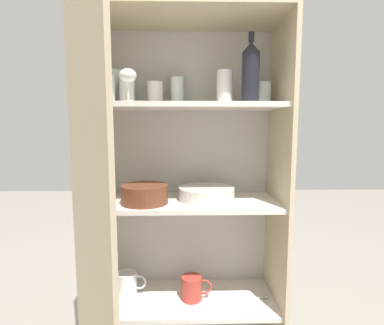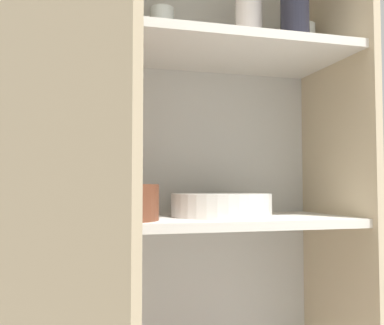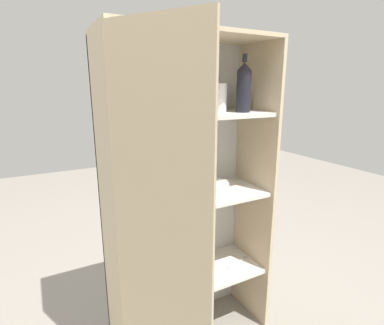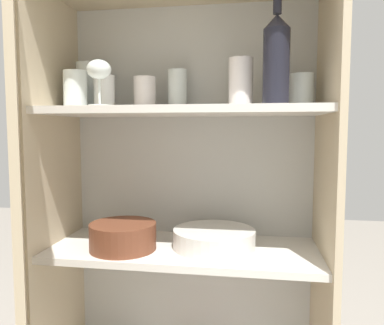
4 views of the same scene
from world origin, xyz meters
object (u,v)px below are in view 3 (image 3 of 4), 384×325
(wine_bottle, at_px, (244,87))
(mixing_bowl_large, at_px, (162,197))
(coffee_mug_primary, at_px, (196,266))
(plate_stack_white, at_px, (205,188))

(wine_bottle, distance_m, mixing_bowl_large, 0.63)
(wine_bottle, xyz_separation_m, coffee_mug_primary, (-0.22, 0.05, -0.91))
(wine_bottle, relative_size, plate_stack_white, 1.11)
(mixing_bowl_large, relative_size, coffee_mug_primary, 1.42)
(wine_bottle, xyz_separation_m, mixing_bowl_large, (-0.42, 0.01, -0.48))
(wine_bottle, bearing_deg, coffee_mug_primary, 167.48)
(plate_stack_white, distance_m, mixing_bowl_large, 0.26)
(wine_bottle, height_order, plate_stack_white, wine_bottle)
(plate_stack_white, bearing_deg, coffee_mug_primary, -164.13)
(mixing_bowl_large, bearing_deg, wine_bottle, -1.87)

